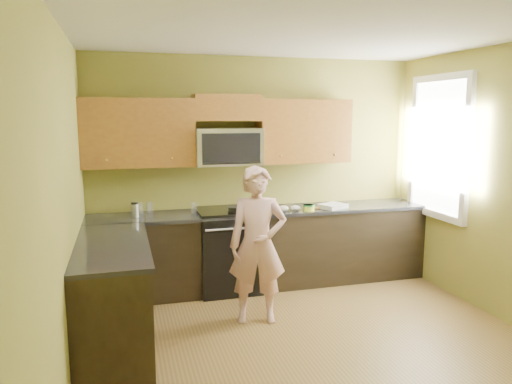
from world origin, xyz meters
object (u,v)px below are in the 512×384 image
object	(u,v)px
microwave	(228,165)
woman	(258,245)
stove	(231,249)
frying_pan	(238,211)
travel_mug	(135,217)
butter_tub	(309,211)

from	to	relation	value
microwave	woman	size ratio (longest dim) A/B	0.49
stove	woman	world-z (taller)	woman
frying_pan	travel_mug	world-z (taller)	travel_mug
woman	butter_tub	xyz separation A→B (m)	(0.83, 0.75, 0.15)
butter_tub	travel_mug	size ratio (longest dim) A/B	0.80
travel_mug	butter_tub	bearing A→B (deg)	-4.85
frying_pan	butter_tub	world-z (taller)	frying_pan
microwave	travel_mug	world-z (taller)	microwave
microwave	butter_tub	distance (m)	1.08
microwave	butter_tub	world-z (taller)	microwave
stove	microwave	bearing A→B (deg)	90.00
woman	frying_pan	xyz separation A→B (m)	(0.00, 0.83, 0.18)
stove	frying_pan	size ratio (longest dim) A/B	2.29
butter_tub	travel_mug	distance (m)	1.96
frying_pan	butter_tub	distance (m)	0.83
stove	microwave	distance (m)	0.98
travel_mug	stove	bearing A→B (deg)	1.00
travel_mug	microwave	bearing A→B (deg)	7.70
woman	travel_mug	bearing A→B (deg)	154.12
butter_tub	microwave	bearing A→B (deg)	160.81
stove	butter_tub	bearing A→B (deg)	-11.71
woman	microwave	bearing A→B (deg)	106.53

